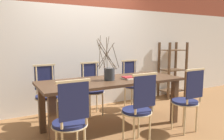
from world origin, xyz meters
TOP-DOWN VIEW (x-y plane):
  - ground_plane at (0.00, 0.00)m, footprint 16.00×16.00m
  - wall_rear at (0.00, 1.23)m, footprint 12.00×0.06m
  - dining_table at (0.00, 0.00)m, footprint 2.25×0.86m
  - chair_near_leftend at (-0.90, -0.71)m, footprint 0.41×0.41m
  - chair_near_left at (0.01, -0.71)m, footprint 0.41×0.41m
  - chair_near_center at (0.91, -0.71)m, footprint 0.41×0.41m
  - chair_far_leftend at (-0.86, 0.71)m, footprint 0.41×0.41m
  - chair_far_left at (-0.03, 0.71)m, footprint 0.41×0.41m
  - chair_far_center at (0.86, 0.71)m, footprint 0.41×0.41m
  - vase_centerpiece at (-0.06, -0.03)m, footprint 0.36×0.40m
  - book_stack at (0.27, -0.08)m, footprint 0.23×0.22m
  - shelving_rack at (2.20, 0.96)m, footprint 0.60×0.40m

SIDE VIEW (x-z plane):
  - ground_plane at x=0.00m, z-range 0.00..0.00m
  - chair_near_leftend at x=-0.90m, z-range 0.04..1.02m
  - chair_near_left at x=0.01m, z-range 0.04..1.02m
  - chair_near_center at x=0.91m, z-range 0.04..1.02m
  - chair_far_leftend at x=-0.86m, z-range 0.04..1.02m
  - chair_far_left at x=-0.03m, z-range 0.04..1.02m
  - chair_far_center at x=0.86m, z-range 0.04..1.02m
  - shelving_rack at x=2.20m, z-range 0.00..1.33m
  - dining_table at x=0.00m, z-range 0.28..1.05m
  - book_stack at x=0.27m, z-range 0.78..0.81m
  - vase_centerpiece at x=-0.06m, z-range 0.55..1.23m
  - wall_rear at x=0.00m, z-range 0.00..3.20m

